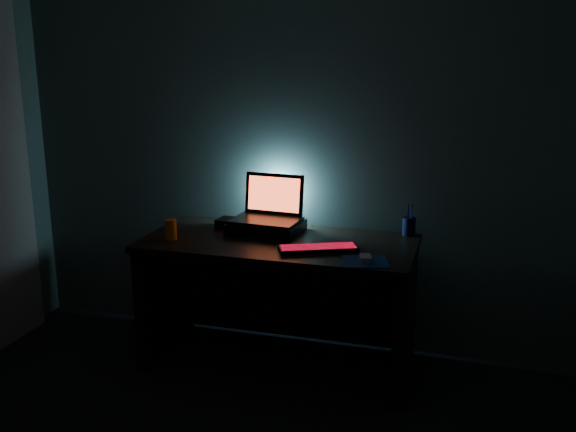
# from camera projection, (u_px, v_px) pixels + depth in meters

# --- Properties ---
(room) EXTENTS (3.50, 4.00, 2.50)m
(room) POSITION_uv_depth(u_px,v_px,m) (120.00, 230.00, 1.91)
(room) COLOR black
(room) RESTS_ON ground
(desk) EXTENTS (1.50, 0.70, 0.75)m
(desk) POSITION_uv_depth(u_px,v_px,m) (281.00, 281.00, 3.65)
(desk) COLOR black
(desk) RESTS_ON ground
(riser) EXTENTS (0.42, 0.33, 0.06)m
(riser) POSITION_uv_depth(u_px,v_px,m) (266.00, 227.00, 3.69)
(riser) COLOR black
(riser) RESTS_ON desk
(laptop) EXTENTS (0.40, 0.31, 0.26)m
(laptop) POSITION_uv_depth(u_px,v_px,m) (269.00, 210.00, 3.72)
(laptop) COLOR black
(laptop) RESTS_ON riser
(keyboard) EXTENTS (0.43, 0.29, 0.03)m
(keyboard) POSITION_uv_depth(u_px,v_px,m) (318.00, 248.00, 3.35)
(keyboard) COLOR black
(keyboard) RESTS_ON desk
(mousepad) EXTENTS (0.26, 0.25, 0.00)m
(mousepad) POSITION_uv_depth(u_px,v_px,m) (365.00, 261.00, 3.18)
(mousepad) COLOR navy
(mousepad) RESTS_ON desk
(mouse) EXTENTS (0.08, 0.10, 0.03)m
(mouse) POSITION_uv_depth(u_px,v_px,m) (365.00, 258.00, 3.18)
(mouse) COLOR gray
(mouse) RESTS_ON mousepad
(pen_cup) EXTENTS (0.09, 0.09, 0.10)m
(pen_cup) POSITION_uv_depth(u_px,v_px,m) (409.00, 226.00, 3.62)
(pen_cup) COLOR black
(pen_cup) RESTS_ON desk
(juice_glass) EXTENTS (0.08, 0.08, 0.11)m
(juice_glass) POSITION_uv_depth(u_px,v_px,m) (171.00, 229.00, 3.55)
(juice_glass) COLOR orange
(juice_glass) RESTS_ON desk
(router) EXTENTS (0.17, 0.14, 0.05)m
(router) POSITION_uv_depth(u_px,v_px,m) (231.00, 223.00, 3.79)
(router) COLOR black
(router) RESTS_ON desk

